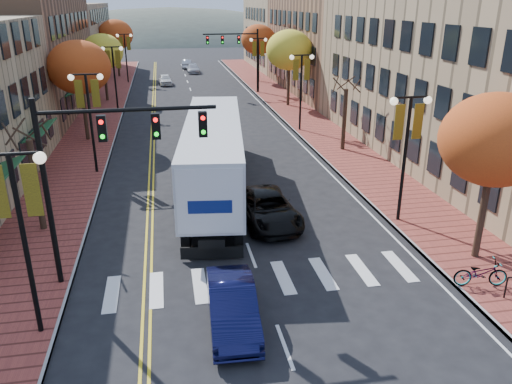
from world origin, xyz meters
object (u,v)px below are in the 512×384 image
navy_sedan (232,306)px  bicycle (481,273)px  semi_truck (214,148)px  black_suv (268,208)px

navy_sedan → bicycle: (9.22, 0.50, -0.05)m
semi_truck → black_suv: size_ratio=3.30×
bicycle → semi_truck: bearing=45.6°
bicycle → black_suv: bearing=51.8°
semi_truck → navy_sedan: (-0.74, -12.31, -1.78)m
semi_truck → black_suv: semi_truck is taller
semi_truck → black_suv: 5.33m
black_suv → bicycle: bearing=-52.4°
navy_sedan → bicycle: navy_sedan is taller
black_suv → semi_truck: bearing=109.4°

